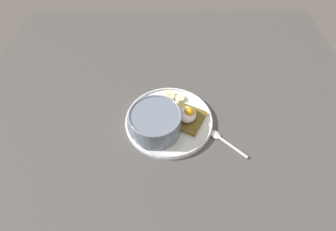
{
  "coord_description": "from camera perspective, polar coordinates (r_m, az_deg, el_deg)",
  "views": [
    {
      "loc": [
        45.52,
        0.32,
        62.42
      ],
      "look_at": [
        0.0,
        0.0,
        5.0
      ],
      "focal_mm": 28.0,
      "sensor_mm": 36.0,
      "label": 1
    }
  ],
  "objects": [
    {
      "name": "ground_plane",
      "position": [
        0.76,
        -0.0,
        -1.86
      ],
      "size": [
        120.0,
        120.0,
        2.0
      ],
      "primitive_type": "cube",
      "color": "#4A4847",
      "rests_on": "ground"
    },
    {
      "name": "plate",
      "position": [
        0.75,
        -0.0,
        -1.05
      ],
      "size": [
        25.05,
        25.05,
        1.6
      ],
      "color": "white",
      "rests_on": "ground_plane"
    },
    {
      "name": "oatmeal_bowl",
      "position": [
        0.7,
        -3.02,
        -1.42
      ],
      "size": [
        14.08,
        14.08,
        6.73
      ],
      "color": "slate",
      "rests_on": "plate"
    },
    {
      "name": "toast_slice",
      "position": [
        0.74,
        3.84,
        -0.69
      ],
      "size": [
        12.07,
        12.07,
        1.19
      ],
      "color": "brown",
      "rests_on": "plate"
    },
    {
      "name": "poached_egg",
      "position": [
        0.73,
        4.03,
        0.3
      ],
      "size": [
        5.56,
        5.13,
        3.76
      ],
      "color": "white",
      "rests_on": "toast_slice"
    },
    {
      "name": "banana_slice_front",
      "position": [
        0.8,
        2.4,
        3.74
      ],
      "size": [
        3.66,
        3.63,
        1.07
      ],
      "color": "beige",
      "rests_on": "plate"
    },
    {
      "name": "banana_slice_left",
      "position": [
        0.79,
        -0.96,
        3.21
      ],
      "size": [
        3.23,
        3.25,
        1.15
      ],
      "color": "beige",
      "rests_on": "plate"
    },
    {
      "name": "banana_slice_back",
      "position": [
        0.8,
        0.32,
        4.28
      ],
      "size": [
        4.58,
        4.53,
        1.3
      ],
      "color": "beige",
      "rests_on": "plate"
    },
    {
      "name": "spoon",
      "position": [
        0.73,
        11.72,
        -5.32
      ],
      "size": [
        9.57,
        10.07,
        0.8
      ],
      "color": "silver",
      "rests_on": "ground_plane"
    }
  ]
}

